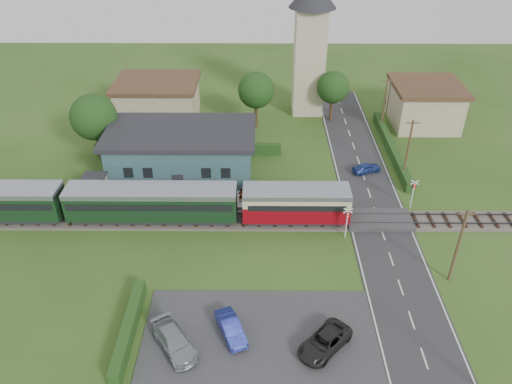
{
  "coord_description": "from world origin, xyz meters",
  "views": [
    {
      "loc": [
        -1.56,
        -36.78,
        28.73
      ],
      "look_at": [
        -1.86,
        4.0,
        2.07
      ],
      "focal_mm": 35.0,
      "sensor_mm": 36.0,
      "label": 1
    }
  ],
  "objects_px": {
    "equipment_hut": "(95,188)",
    "car_park_blue": "(231,328)",
    "church_tower": "(311,38)",
    "car_park_silver": "(174,341)",
    "car_on_road": "(367,168)",
    "pedestrian_far": "(97,189)",
    "train": "(118,202)",
    "pedestrian_near": "(241,195)",
    "station_building": "(182,152)",
    "house_west": "(158,100)",
    "crossing_signal_near": "(347,218)",
    "car_park_dark": "(325,342)",
    "house_east": "(425,104)",
    "crossing_signal_far": "(413,190)"
  },
  "relations": [
    {
      "from": "church_tower",
      "to": "crossing_signal_far",
      "type": "bearing_deg",
      "value": -69.98
    },
    {
      "from": "station_building",
      "to": "car_park_blue",
      "type": "relative_size",
      "value": 4.23
    },
    {
      "from": "house_east",
      "to": "car_on_road",
      "type": "height_order",
      "value": "house_east"
    },
    {
      "from": "house_west",
      "to": "crossing_signal_near",
      "type": "height_order",
      "value": "house_west"
    },
    {
      "from": "station_building",
      "to": "house_west",
      "type": "bearing_deg",
      "value": 109.65
    },
    {
      "from": "train",
      "to": "pedestrian_near",
      "type": "xyz_separation_m",
      "value": [
        11.49,
        2.65,
        -0.94
      ]
    },
    {
      "from": "equipment_hut",
      "to": "car_park_blue",
      "type": "xyz_separation_m",
      "value": [
        14.44,
        -17.17,
        -1.04
      ]
    },
    {
      "from": "house_east",
      "to": "pedestrian_near",
      "type": "height_order",
      "value": "house_east"
    },
    {
      "from": "house_west",
      "to": "car_on_road",
      "type": "xyz_separation_m",
      "value": [
        25.42,
        -13.73,
        -2.19
      ]
    },
    {
      "from": "car_park_blue",
      "to": "equipment_hut",
      "type": "bearing_deg",
      "value": 106.76
    },
    {
      "from": "car_park_dark",
      "to": "train",
      "type": "bearing_deg",
      "value": -177.64
    },
    {
      "from": "house_east",
      "to": "car_park_dark",
      "type": "relative_size",
      "value": 1.96
    },
    {
      "from": "car_park_blue",
      "to": "car_park_silver",
      "type": "height_order",
      "value": "car_park_silver"
    },
    {
      "from": "car_on_road",
      "to": "car_park_silver",
      "type": "xyz_separation_m",
      "value": [
        -17.92,
        -24.49,
        0.15
      ]
    },
    {
      "from": "church_tower",
      "to": "house_west",
      "type": "xyz_separation_m",
      "value": [
        -20.0,
        -3.0,
        -7.43
      ]
    },
    {
      "from": "station_building",
      "to": "crossing_signal_near",
      "type": "xyz_separation_m",
      "value": [
        16.4,
        -11.4,
        -0.55
      ]
    },
    {
      "from": "house_west",
      "to": "car_park_blue",
      "type": "xyz_separation_m",
      "value": [
        11.44,
        -36.97,
        -2.09
      ]
    },
    {
      "from": "house_east",
      "to": "pedestrian_near",
      "type": "distance_m",
      "value": 30.38
    },
    {
      "from": "church_tower",
      "to": "pedestrian_near",
      "type": "relative_size",
      "value": 11.21
    },
    {
      "from": "house_east",
      "to": "pedestrian_far",
      "type": "relative_size",
      "value": 5.11
    },
    {
      "from": "church_tower",
      "to": "car_park_dark",
      "type": "height_order",
      "value": "church_tower"
    },
    {
      "from": "station_building",
      "to": "pedestrian_near",
      "type": "relative_size",
      "value": 10.19
    },
    {
      "from": "car_park_silver",
      "to": "pedestrian_near",
      "type": "relative_size",
      "value": 2.94
    },
    {
      "from": "car_on_road",
      "to": "pedestrian_far",
      "type": "height_order",
      "value": "pedestrian_far"
    },
    {
      "from": "train",
      "to": "crossing_signal_far",
      "type": "distance_m",
      "value": 28.56
    },
    {
      "from": "crossing_signal_near",
      "to": "pedestrian_near",
      "type": "height_order",
      "value": "crossing_signal_near"
    },
    {
      "from": "car_on_road",
      "to": "equipment_hut",
      "type": "bearing_deg",
      "value": 80.66
    },
    {
      "from": "equipment_hut",
      "to": "house_east",
      "type": "xyz_separation_m",
      "value": [
        38.0,
        18.8,
        1.05
      ]
    },
    {
      "from": "train",
      "to": "house_west",
      "type": "relative_size",
      "value": 4.0
    },
    {
      "from": "equipment_hut",
      "to": "car_on_road",
      "type": "bearing_deg",
      "value": 12.06
    },
    {
      "from": "house_west",
      "to": "car_park_dark",
      "type": "height_order",
      "value": "house_west"
    },
    {
      "from": "church_tower",
      "to": "car_park_silver",
      "type": "xyz_separation_m",
      "value": [
        -12.5,
        -41.22,
        -9.48
      ]
    },
    {
      "from": "crossing_signal_far",
      "to": "car_park_silver",
      "type": "xyz_separation_m",
      "value": [
        -21.1,
        -17.61,
        -1.39
      ]
    },
    {
      "from": "equipment_hut",
      "to": "train",
      "type": "height_order",
      "value": "train"
    },
    {
      "from": "equipment_hut",
      "to": "crossing_signal_near",
      "type": "relative_size",
      "value": 0.78
    },
    {
      "from": "train",
      "to": "pedestrian_near",
      "type": "relative_size",
      "value": 27.52
    },
    {
      "from": "station_building",
      "to": "train",
      "type": "distance_m",
      "value": 10.23
    },
    {
      "from": "car_on_road",
      "to": "car_park_dark",
      "type": "relative_size",
      "value": 0.72
    },
    {
      "from": "house_west",
      "to": "car_park_silver",
      "type": "xyz_separation_m",
      "value": [
        7.5,
        -38.22,
        -2.04
      ]
    },
    {
      "from": "car_park_blue",
      "to": "pedestrian_near",
      "type": "relative_size",
      "value": 2.41
    },
    {
      "from": "house_east",
      "to": "equipment_hut",
      "type": "bearing_deg",
      "value": -153.68
    },
    {
      "from": "equipment_hut",
      "to": "car_park_silver",
      "type": "relative_size",
      "value": 0.55
    },
    {
      "from": "crossing_signal_far",
      "to": "pedestrian_near",
      "type": "distance_m",
      "value": 16.99
    },
    {
      "from": "car_on_road",
      "to": "pedestrian_far",
      "type": "relative_size",
      "value": 1.87
    },
    {
      "from": "station_building",
      "to": "pedestrian_far",
      "type": "distance_m",
      "value": 9.74
    },
    {
      "from": "equipment_hut",
      "to": "church_tower",
      "type": "relative_size",
      "value": 0.14
    },
    {
      "from": "car_park_dark",
      "to": "pedestrian_near",
      "type": "distance_m",
      "value": 18.96
    },
    {
      "from": "train",
      "to": "car_park_blue",
      "type": "distance_m",
      "value": 18.02
    },
    {
      "from": "crossing_signal_near",
      "to": "pedestrian_far",
      "type": "xyz_separation_m",
      "value": [
        -24.37,
        5.99,
        -0.83
      ]
    },
    {
      "from": "house_west",
      "to": "pedestrian_near",
      "type": "distance_m",
      "value": 23.49
    }
  ]
}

